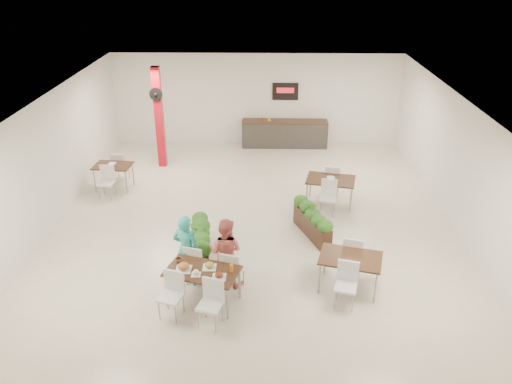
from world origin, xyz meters
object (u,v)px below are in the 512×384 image
at_px(main_table, 202,275).
at_px(side_table_a, 113,169).
at_px(planter_right, 312,219).
at_px(side_table_c, 350,262).
at_px(service_counter, 285,133).
at_px(diner_man, 187,250).
at_px(red_column, 159,117).
at_px(side_table_b, 330,183).
at_px(diner_woman, 225,252).
at_px(planter_left, 201,240).

distance_m(main_table, side_table_a, 6.09).
xyz_separation_m(planter_right, side_table_c, (0.59, -2.08, 0.15)).
distance_m(service_counter, diner_man, 8.48).
bearing_deg(side_table_a, red_column, 63.76).
relative_size(red_column, side_table_b, 1.91).
xyz_separation_m(main_table, diner_woman, (0.41, 0.65, 0.12)).
bearing_deg(diner_woman, diner_man, 17.05).
bearing_deg(main_table, planter_right, 47.80).
xyz_separation_m(service_counter, planter_right, (0.49, -6.22, -0.01)).
relative_size(red_column, planter_left, 1.83).
bearing_deg(service_counter, side_table_b, -76.11).
xyz_separation_m(service_counter, planter_left, (-2.08, -7.29, -0.00)).
bearing_deg(planter_left, diner_woman, -55.09).
bearing_deg(diner_man, planter_left, -84.61).
relative_size(planter_left, side_table_b, 1.05).
bearing_deg(diner_woman, side_table_c, -165.93).
height_order(diner_woman, side_table_b, diner_woman).
distance_m(diner_man, side_table_a, 5.33).
height_order(main_table, diner_woman, diner_woman).
relative_size(service_counter, side_table_a, 1.82).
bearing_deg(side_table_b, service_counter, 115.92).
bearing_deg(planter_right, side_table_b, 70.22).
distance_m(service_counter, main_table, 9.02).
height_order(main_table, diner_man, diner_man).
relative_size(red_column, side_table_c, 1.91).
relative_size(service_counter, planter_left, 1.72).
relative_size(diner_woman, planter_right, 0.95).
xyz_separation_m(main_table, side_table_c, (2.95, 0.52, -0.01)).
xyz_separation_m(diner_man, side_table_b, (3.37, 3.69, -0.16)).
distance_m(diner_woman, side_table_a, 5.79).
height_order(planter_right, side_table_b, side_table_b).
bearing_deg(side_table_a, planter_left, -45.68).
relative_size(main_table, diner_man, 1.20).
bearing_deg(side_table_c, planter_right, 121.02).
bearing_deg(diner_man, service_counter, -88.43).
relative_size(service_counter, diner_woman, 1.98).
bearing_deg(side_table_c, side_table_a, 157.98).
distance_m(diner_woman, side_table_c, 2.55).
xyz_separation_m(service_counter, side_table_a, (-5.07, -3.64, 0.13)).
xyz_separation_m(diner_man, side_table_a, (-2.81, 4.53, -0.17)).
bearing_deg(service_counter, side_table_c, -82.60).
bearing_deg(side_table_c, diner_woman, -167.85).
height_order(service_counter, side_table_b, service_counter).
distance_m(diner_man, side_table_b, 5.00).
relative_size(main_table, side_table_a, 1.16).
height_order(diner_man, side_table_c, diner_man).
xyz_separation_m(diner_man, planter_right, (2.75, 1.95, -0.32)).
relative_size(planter_left, side_table_c, 1.05).
bearing_deg(red_column, diner_man, -74.61).
distance_m(planter_left, side_table_c, 3.32).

